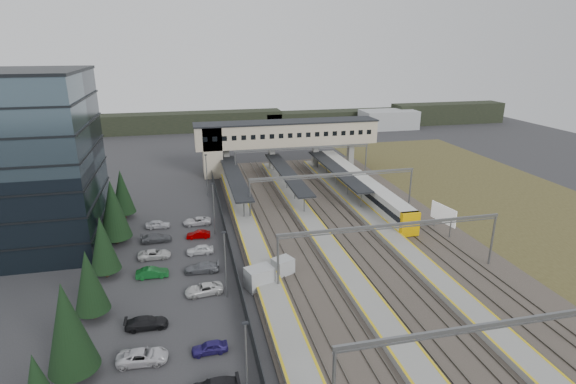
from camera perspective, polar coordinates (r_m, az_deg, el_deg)
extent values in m
plane|color=#2B2B2D|center=(61.01, -0.94, -8.40)|extent=(220.00, 220.00, 0.00)
cube|color=black|center=(73.84, -31.74, -3.51)|extent=(24.30, 18.30, 0.25)
cube|color=black|center=(72.79, -32.19, -1.00)|extent=(24.30, 18.30, 0.25)
cube|color=black|center=(71.88, -32.65, 1.58)|extent=(24.30, 18.30, 0.25)
cylinder|color=black|center=(45.69, -25.33, -19.83)|extent=(0.44, 0.44, 1.20)
cone|color=black|center=(43.18, -26.17, -15.08)|extent=(4.26, 4.26, 8.20)
cylinder|color=black|center=(52.94, -23.40, -13.89)|extent=(0.44, 0.44, 1.20)
cone|color=black|center=(51.10, -23.95, -10.27)|extent=(3.54, 3.54, 6.80)
cylinder|color=black|center=(60.66, -22.02, -9.41)|extent=(0.44, 0.44, 1.20)
cone|color=black|center=(59.02, -22.47, -6.05)|extent=(3.64, 3.64, 7.00)
cylinder|color=black|center=(69.59, -20.87, -5.62)|extent=(0.44, 0.44, 1.20)
cone|color=black|center=(67.92, -21.32, -2.03)|extent=(4.42, 4.42, 8.50)
cylinder|color=black|center=(78.79, -20.01, -2.70)|extent=(0.44, 0.44, 1.20)
cone|color=black|center=(77.51, -20.33, 0.06)|extent=(3.74, 3.74, 7.20)
imported|color=silver|center=(45.17, -17.98, -19.25)|extent=(4.69, 2.40, 1.27)
imported|color=black|center=(49.49, -17.52, -15.54)|extent=(4.26, 1.73, 1.24)
imported|color=#105520|center=(58.58, -16.85, -9.78)|extent=(3.92, 1.41, 1.29)
imported|color=silver|center=(63.33, -16.59, -7.58)|extent=(4.31, 2.01, 1.19)
imported|color=#484B4F|center=(68.12, -16.38, -5.62)|extent=(4.40, 1.87, 1.27)
imported|color=silver|center=(73.00, -16.19, -3.95)|extent=(3.80, 1.71, 1.27)
imported|color=navy|center=(44.91, -9.92, -18.86)|extent=(3.42, 1.49, 1.15)
imported|color=silver|center=(53.72, -10.64, -12.03)|extent=(4.56, 2.45, 1.22)
imported|color=slate|center=(58.35, -10.90, -9.40)|extent=(4.54, 2.14, 1.28)
imported|color=silver|center=(63.10, -11.13, -7.18)|extent=(3.71, 1.52, 1.26)
imported|color=#800000|center=(67.95, -11.31, -5.32)|extent=(3.55, 1.47, 1.14)
imported|color=silver|center=(72.83, -11.48, -3.64)|extent=(4.39, 2.10, 1.21)
cylinder|color=slate|center=(36.96, -5.29, -21.34)|extent=(0.16, 0.16, 8.00)
cube|color=black|center=(34.54, -5.49, -16.24)|extent=(0.50, 0.25, 0.15)
cylinder|color=slate|center=(51.13, -7.96, -9.20)|extent=(0.16, 0.16, 8.00)
cube|color=black|center=(49.41, -8.17, -5.09)|extent=(0.50, 0.25, 0.15)
cylinder|color=slate|center=(67.57, -9.41, -2.20)|extent=(0.16, 0.16, 8.00)
cube|color=black|center=(66.28, -9.59, 1.04)|extent=(0.50, 0.25, 0.15)
cylinder|color=slate|center=(84.65, -10.27, 2.02)|extent=(0.16, 0.16, 8.00)
cube|color=black|center=(83.62, -10.42, 4.65)|extent=(0.50, 0.25, 0.15)
cube|color=#26282B|center=(64.20, -7.61, -6.15)|extent=(0.08, 90.00, 2.00)
cube|color=#A0A3A5|center=(53.81, -3.64, -10.83)|extent=(3.64, 3.11, 2.58)
cube|color=#A0A3A5|center=(56.63, -0.65, -9.43)|extent=(2.96, 2.76, 2.17)
cube|color=#3C372F|center=(68.47, 8.08, -5.37)|extent=(34.00, 90.00, 0.20)
cube|color=#59544C|center=(65.18, -2.49, -6.30)|extent=(0.08, 90.00, 0.14)
cube|color=#59544C|center=(65.43, -1.25, -6.18)|extent=(0.08, 90.00, 0.14)
cube|color=#59544C|center=(65.95, 0.94, -5.98)|extent=(0.08, 90.00, 0.14)
cube|color=#59544C|center=(66.28, 2.16, -5.86)|extent=(0.08, 90.00, 0.14)
cube|color=#59544C|center=(67.52, 5.91, -5.47)|extent=(0.08, 90.00, 0.14)
cube|color=#59544C|center=(67.97, 7.07, -5.35)|extent=(0.08, 90.00, 0.14)
cube|color=#59544C|center=(68.84, 9.08, -5.13)|extent=(0.08, 90.00, 0.14)
cube|color=#59544C|center=(69.37, 10.19, -5.00)|extent=(0.08, 90.00, 0.14)
cube|color=#59544C|center=(71.20, 13.58, -4.61)|extent=(0.08, 90.00, 0.14)
cube|color=#59544C|center=(71.83, 14.62, -4.49)|extent=(0.08, 90.00, 0.14)
cube|color=#59544C|center=(73.01, 16.41, -4.27)|extent=(0.08, 90.00, 0.14)
cube|color=#59544C|center=(73.70, 17.39, -4.15)|extent=(0.08, 90.00, 0.14)
cube|color=gray|center=(64.78, -4.49, -6.34)|extent=(3.20, 82.00, 0.90)
cube|color=gold|center=(64.42, -5.78, -6.08)|extent=(0.25, 82.00, 0.02)
cube|color=gold|center=(64.79, -3.23, -5.86)|extent=(0.25, 82.00, 0.02)
cube|color=gray|center=(66.80, 4.06, -5.53)|extent=(3.20, 82.00, 0.90)
cube|color=gold|center=(66.23, 2.86, -5.29)|extent=(0.25, 82.00, 0.02)
cube|color=gold|center=(67.02, 5.26, -5.05)|extent=(0.25, 82.00, 0.02)
cube|color=gray|center=(70.19, 11.92, -4.68)|extent=(3.20, 82.00, 0.90)
cube|color=gold|center=(69.44, 10.85, -4.45)|extent=(0.25, 82.00, 0.02)
cube|color=gold|center=(70.61, 13.02, -4.21)|extent=(0.25, 82.00, 0.02)
cube|color=black|center=(84.03, -6.83, 2.07)|extent=(3.00, 30.00, 0.25)
cube|color=slate|center=(84.07, -6.82, 1.97)|extent=(3.10, 30.00, 0.12)
cylinder|color=slate|center=(72.27, -5.61, -1.99)|extent=(0.20, 0.20, 3.10)
cylinder|color=slate|center=(78.35, -6.24, -0.36)|extent=(0.20, 0.20, 3.10)
cylinder|color=slate|center=(84.50, -6.79, 1.03)|extent=(0.20, 0.20, 3.10)
cylinder|color=slate|center=(90.69, -7.25, 2.23)|extent=(0.20, 0.20, 3.10)
cylinder|color=slate|center=(96.92, -7.66, 3.28)|extent=(0.20, 0.20, 3.10)
cube|color=black|center=(85.59, -0.16, 2.51)|extent=(3.00, 30.00, 0.25)
cube|color=slate|center=(85.64, -0.16, 2.41)|extent=(3.10, 30.00, 0.12)
cylinder|color=slate|center=(74.08, 2.08, -1.39)|extent=(0.20, 0.20, 3.10)
cylinder|color=slate|center=(80.03, 0.88, 0.16)|extent=(0.20, 0.20, 3.10)
cylinder|color=slate|center=(86.05, -0.16, 1.49)|extent=(0.20, 0.20, 3.10)
cylinder|color=slate|center=(92.14, -1.06, 2.64)|extent=(0.20, 0.20, 3.10)
cylinder|color=slate|center=(98.28, -1.85, 3.65)|extent=(0.20, 0.20, 3.10)
cube|color=black|center=(88.27, 6.19, 2.90)|extent=(3.00, 30.00, 0.25)
cube|color=slate|center=(88.31, 6.19, 2.81)|extent=(3.10, 30.00, 0.12)
cylinder|color=slate|center=(77.16, 9.27, -0.80)|extent=(0.20, 0.20, 3.10)
cylinder|color=slate|center=(82.88, 7.60, 0.64)|extent=(0.20, 0.20, 3.10)
cylinder|color=slate|center=(88.71, 6.16, 1.90)|extent=(0.20, 0.20, 3.10)
cylinder|color=slate|center=(94.63, 4.88, 3.01)|extent=(0.20, 0.20, 3.10)
cylinder|color=slate|center=(100.62, 3.76, 3.98)|extent=(0.20, 0.20, 3.10)
cube|color=beige|center=(99.52, -0.11, 7.46)|extent=(40.00, 6.00, 5.00)
cube|color=black|center=(99.06, -0.12, 8.91)|extent=(40.40, 6.40, 0.30)
cube|color=beige|center=(97.90, -9.61, 5.21)|extent=(4.00, 6.00, 11.00)
cube|color=black|center=(94.21, -10.50, 6.58)|extent=(1.00, 0.06, 1.00)
cube|color=black|center=(94.31, -9.28, 6.66)|extent=(1.00, 0.06, 1.00)
cube|color=black|center=(94.46, -8.06, 6.73)|extent=(1.00, 0.06, 1.00)
cube|color=black|center=(94.64, -6.85, 6.81)|extent=(1.00, 0.06, 1.00)
cube|color=black|center=(94.87, -5.64, 6.88)|extent=(1.00, 0.06, 1.00)
cube|color=black|center=(95.14, -4.44, 6.95)|extent=(1.00, 0.06, 1.00)
cube|color=black|center=(95.45, -3.25, 7.01)|extent=(1.00, 0.06, 1.00)
cube|color=black|center=(95.80, -2.06, 7.07)|extent=(1.00, 0.06, 1.00)
cube|color=black|center=(96.19, -0.88, 7.13)|extent=(1.00, 0.06, 1.00)
cube|color=black|center=(96.62, 0.29, 7.18)|extent=(1.00, 0.06, 1.00)
cube|color=black|center=(97.09, 1.45, 7.23)|extent=(1.00, 0.06, 1.00)
cube|color=black|center=(97.60, 2.59, 7.28)|extent=(1.00, 0.06, 1.00)
cube|color=black|center=(98.14, 3.73, 7.32)|extent=(1.00, 0.06, 1.00)
cube|color=black|center=(98.73, 4.85, 7.36)|extent=(1.00, 0.06, 1.00)
cube|color=black|center=(99.35, 5.96, 7.40)|extent=(1.00, 0.06, 1.00)
cube|color=black|center=(100.00, 7.05, 7.43)|extent=(1.00, 0.06, 1.00)
cube|color=black|center=(100.70, 8.13, 7.46)|extent=(1.00, 0.06, 1.00)
cube|color=black|center=(101.42, 9.20, 7.49)|extent=(1.00, 0.06, 1.00)
cube|color=black|center=(102.19, 10.25, 7.51)|extent=(1.00, 0.06, 1.00)
cube|color=gray|center=(98.58, -8.66, 3.86)|extent=(1.20, 1.60, 6.00)
cube|color=gray|center=(98.70, -7.79, 3.92)|extent=(1.20, 1.60, 6.00)
cube|color=gray|center=(100.03, -2.07, 4.27)|extent=(1.20, 1.60, 6.00)
cube|color=gray|center=(102.33, 3.45, 4.58)|extent=(1.20, 1.60, 6.00)
cube|color=gray|center=(104.99, 7.92, 4.80)|extent=(1.20, 1.60, 6.00)
cube|color=slate|center=(40.03, 26.01, -14.62)|extent=(28.40, 0.25, 0.35)
cube|color=slate|center=(40.24, 25.93, -15.10)|extent=(28.40, 0.12, 0.12)
cylinder|color=slate|center=(52.09, -1.28, -9.08)|extent=(0.28, 0.28, 7.00)
cylinder|color=slate|center=(63.36, 24.49, -5.63)|extent=(0.28, 0.28, 7.00)
cube|color=slate|center=(54.87, 13.20, -4.08)|extent=(28.40, 0.25, 0.35)
cube|color=slate|center=(55.02, 13.17, -4.46)|extent=(28.40, 0.12, 0.12)
cylinder|color=slate|center=(72.02, -4.85, -1.11)|extent=(0.28, 0.28, 7.00)
cylinder|color=slate|center=(80.55, 15.26, 0.43)|extent=(0.28, 0.28, 7.00)
cube|color=slate|center=(74.06, 5.86, 2.26)|extent=(28.40, 0.25, 0.35)
cube|color=slate|center=(74.17, 5.85, 1.96)|extent=(28.40, 0.12, 0.12)
cylinder|color=slate|center=(90.97, -6.69, 3.03)|extent=(0.28, 0.28, 7.00)
cylinder|color=slate|center=(97.86, 9.85, 3.99)|extent=(0.28, 0.28, 7.00)
cube|color=slate|center=(92.59, 1.90, 5.65)|extent=(28.40, 0.25, 0.35)
cube|color=slate|center=(92.68, 1.90, 5.41)|extent=(28.40, 0.12, 0.12)
cube|color=beige|center=(76.83, 11.84, -1.25)|extent=(2.86, 19.80, 3.67)
cube|color=black|center=(76.70, 11.86, -0.96)|extent=(2.92, 19.20, 0.92)
cube|color=slate|center=(77.37, 11.76, -2.35)|extent=(2.45, 18.40, 0.51)
cube|color=beige|center=(94.80, 6.78, 2.81)|extent=(2.86, 19.80, 3.67)
cube|color=black|center=(94.69, 6.79, 3.05)|extent=(2.92, 19.20, 0.92)
cube|color=slate|center=(95.24, 6.74, 1.90)|extent=(2.45, 18.40, 0.51)
cube|color=#EAAB00|center=(68.69, 15.19, -3.94)|extent=(2.88, 0.90, 3.67)
cylinder|color=slate|center=(70.40, 19.90, -4.50)|extent=(0.20, 0.20, 2.83)
cylinder|color=slate|center=(73.75, 18.14, -3.26)|extent=(0.20, 0.20, 2.83)
cube|color=silver|center=(71.48, 19.13, -2.65)|extent=(1.02, 5.26, 2.65)
cube|color=#423E1F|center=(85.53, 29.24, -2.76)|extent=(34.00, 120.00, 0.06)
cube|color=black|center=(150.25, -12.47, 8.68)|extent=(60.00, 8.00, 6.00)
cube|color=black|center=(158.82, 6.10, 9.34)|extent=(50.00, 8.00, 5.00)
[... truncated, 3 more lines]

